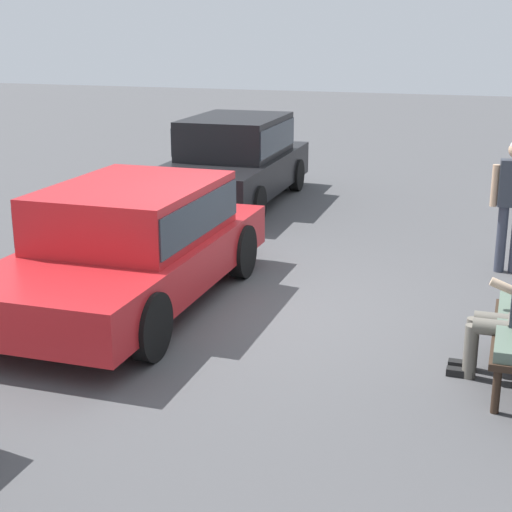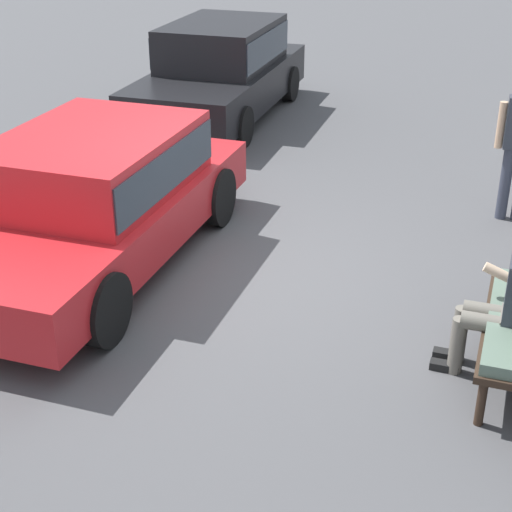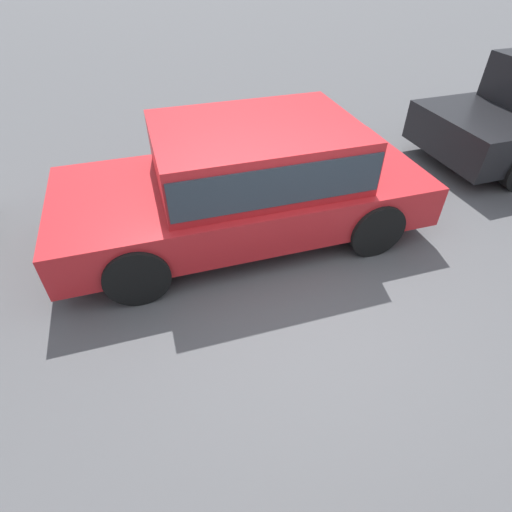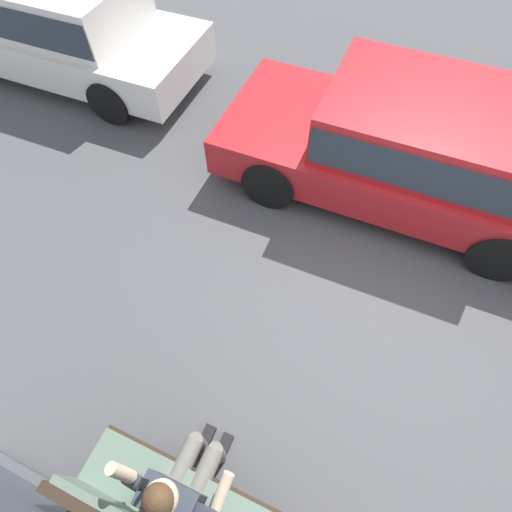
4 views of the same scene
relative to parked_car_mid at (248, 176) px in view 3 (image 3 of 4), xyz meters
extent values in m
plane|color=#4C4C4F|center=(-0.16, 1.50, -0.77)|extent=(60.00, 60.00, 0.00)
cylinder|color=black|center=(-4.03, -1.56, -0.46)|extent=(0.62, 0.20, 0.61)
cube|color=red|center=(0.08, 0.00, -0.26)|extent=(4.42, 1.93, 0.51)
cube|color=red|center=(-0.09, 0.00, 0.31)|extent=(2.31, 1.68, 0.62)
cube|color=#28333D|center=(-0.09, 0.00, 0.31)|extent=(2.26, 1.72, 0.44)
cylinder|color=black|center=(1.44, 0.92, -0.43)|extent=(0.68, 0.19, 0.68)
cylinder|color=black|center=(1.46, -0.88, -0.43)|extent=(0.68, 0.19, 0.68)
cylinder|color=black|center=(-1.29, 0.89, -0.43)|extent=(0.68, 0.19, 0.68)
cylinder|color=black|center=(-1.27, -0.92, -0.43)|extent=(0.68, 0.19, 0.68)
camera|label=1|loc=(7.75, 4.10, 2.34)|focal=55.00mm
camera|label=2|loc=(6.55, 4.10, 3.02)|focal=55.00mm
camera|label=3|loc=(1.11, 4.10, 2.33)|focal=28.00mm
camera|label=4|loc=(0.23, 4.10, 3.25)|focal=28.00mm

